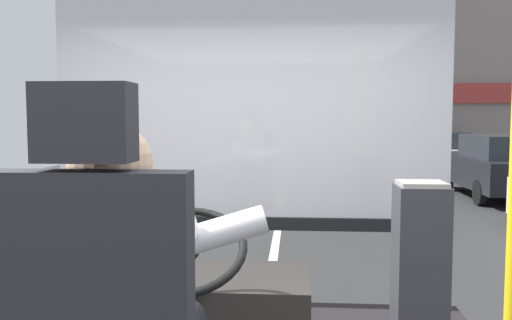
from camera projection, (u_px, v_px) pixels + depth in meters
name	position (u px, v px, depth m)	size (l,w,h in m)	color
ground	(281.00, 213.00, 10.69)	(18.00, 44.00, 0.06)	#2F2F2F
bus_driver	(122.00, 301.00, 1.48)	(0.80, 0.59, 0.77)	black
steering_console	(199.00, 310.00, 2.69)	(1.10, 0.98, 0.78)	#282623
fare_box	(419.00, 277.00, 2.50)	(0.23, 0.22, 0.89)	#333338
windshield_panel	(250.00, 140.00, 3.41)	(2.50, 0.08, 1.48)	white
street_tree	(170.00, 48.00, 13.42)	(2.73, 2.73, 4.99)	#4C3828
shop_building	(463.00, 61.00, 18.98)	(13.81, 5.30, 7.73)	gray
parked_car_black	(506.00, 166.00, 12.41)	(2.03, 3.85, 1.47)	black
parked_car_silver	(434.00, 153.00, 17.27)	(1.99, 3.84, 1.40)	silver
parked_car_blue	(404.00, 145.00, 22.69)	(1.92, 4.27, 1.33)	navy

